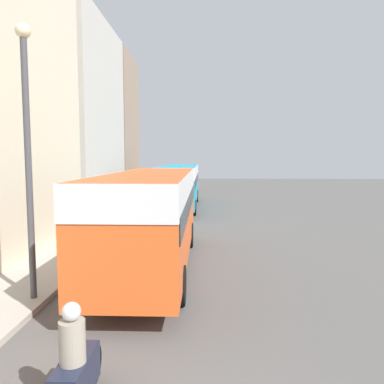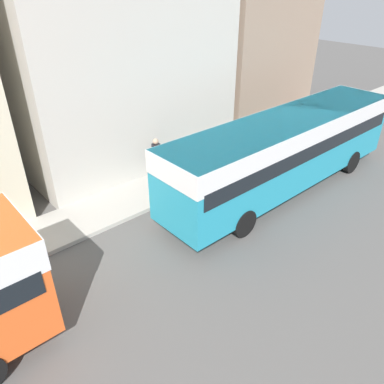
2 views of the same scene
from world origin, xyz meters
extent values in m
cube|color=beige|center=(-8.72, 20.89, 6.11)|extent=(5.05, 9.40, 12.21)
cube|color=gray|center=(-9.65, 29.12, 6.11)|extent=(6.91, 6.29, 12.23)
cube|color=teal|center=(-1.80, 23.87, 1.78)|extent=(2.41, 11.47, 2.56)
cube|color=white|center=(-1.80, 23.87, 2.68)|extent=(2.43, 11.53, 0.77)
cube|color=black|center=(-1.80, 23.87, 2.10)|extent=(2.46, 11.02, 0.56)
cylinder|color=black|center=(-2.91, 27.43, 0.50)|extent=(0.28, 1.00, 1.00)
cylinder|color=black|center=(-0.70, 27.43, 0.50)|extent=(0.28, 1.00, 1.00)
cylinder|color=black|center=(-2.91, 20.32, 0.50)|extent=(0.28, 1.00, 1.00)
cylinder|color=black|center=(-0.70, 20.32, 0.50)|extent=(0.28, 1.00, 1.00)
cylinder|color=#232838|center=(-5.24, 30.60, 0.54)|extent=(0.30, 0.30, 0.78)
cylinder|color=maroon|center=(-5.24, 30.60, 1.26)|extent=(0.38, 0.38, 0.65)
sphere|color=tan|center=(-5.24, 30.60, 1.69)|extent=(0.21, 0.21, 0.21)
cylinder|color=#232838|center=(-5.59, 20.34, 0.59)|extent=(0.29, 0.29, 0.89)
cylinder|color=black|center=(-5.59, 20.34, 1.41)|extent=(0.36, 0.36, 0.74)
sphere|color=tan|center=(-5.59, 20.34, 1.90)|extent=(0.24, 0.24, 0.24)
camera|label=1|loc=(-0.03, -3.07, 3.71)|focal=35.00mm
camera|label=2|loc=(5.90, 12.21, 7.80)|focal=35.00mm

